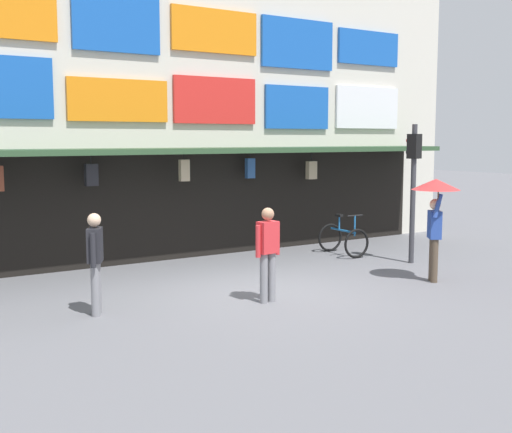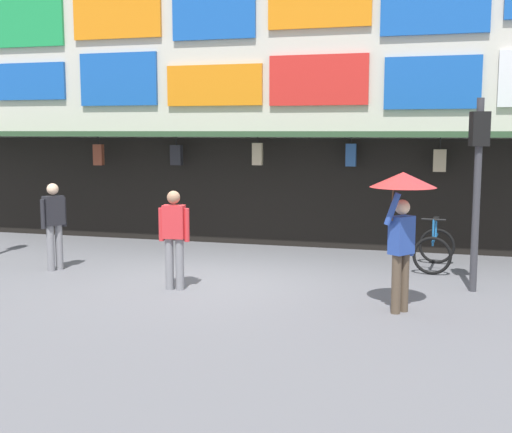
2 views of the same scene
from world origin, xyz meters
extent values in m
plane|color=slate|center=(0.00, 0.00, 0.00)|extent=(80.00, 80.00, 0.00)
cube|color=beige|center=(0.00, 4.60, 4.00)|extent=(18.00, 1.20, 8.00)
cube|color=#2D4C2D|center=(0.00, 3.30, 2.60)|extent=(15.30, 1.40, 0.12)
cube|color=blue|center=(-1.23, 3.95, 5.42)|extent=(2.01, 0.08, 1.32)
cube|color=orange|center=(1.23, 3.95, 5.43)|extent=(2.31, 0.08, 1.03)
cube|color=blue|center=(3.69, 3.95, 5.32)|extent=(2.25, 0.08, 1.27)
cube|color=blue|center=(6.15, 3.95, 5.39)|extent=(2.17, 0.08, 0.93)
cube|color=blue|center=(-3.69, 3.95, 3.91)|extent=(2.02, 0.08, 1.26)
cube|color=orange|center=(-1.23, 3.95, 3.72)|extent=(2.33, 0.08, 0.94)
cube|color=red|center=(1.23, 3.95, 3.79)|extent=(2.24, 0.08, 1.12)
cube|color=blue|center=(3.69, 3.95, 3.69)|extent=(2.01, 0.08, 1.11)
cube|color=white|center=(6.15, 3.95, 3.74)|extent=(2.27, 0.08, 1.16)
cylinder|color=black|center=(-2.04, 3.56, 2.44)|extent=(0.02, 0.02, 0.20)
cube|color=#232328|center=(-2.04, 3.56, 2.10)|extent=(0.26, 0.16, 0.47)
cylinder|color=black|center=(0.02, 3.25, 2.47)|extent=(0.02, 0.02, 0.14)
cube|color=tan|center=(0.02, 3.25, 2.16)|extent=(0.22, 0.13, 0.49)
cylinder|color=black|center=(2.03, 3.65, 2.46)|extent=(0.02, 0.02, 0.15)
cube|color=#2D5693|center=(2.03, 3.65, 2.14)|extent=(0.22, 0.13, 0.49)
cylinder|color=black|center=(3.90, 3.59, 2.41)|extent=(0.02, 0.02, 0.26)
cube|color=tan|center=(3.90, 3.59, 2.05)|extent=(0.26, 0.16, 0.47)
cube|color=black|center=(0.00, 3.98, 1.25)|extent=(15.30, 0.04, 2.50)
cylinder|color=#38383D|center=(4.52, 0.57, 1.60)|extent=(0.12, 0.12, 3.20)
cube|color=black|center=(4.52, 0.57, 2.70)|extent=(0.33, 0.31, 0.56)
sphere|color=red|center=(4.48, 0.69, 2.83)|extent=(0.15, 0.15, 0.15)
sphere|color=black|center=(4.48, 0.69, 2.57)|extent=(0.15, 0.15, 0.15)
torus|color=black|center=(3.83, 1.69, 0.36)|extent=(0.72, 0.11, 0.72)
torus|color=black|center=(3.91, 2.79, 0.36)|extent=(0.72, 0.11, 0.72)
cylinder|color=#1E66A8|center=(3.87, 2.24, 0.61)|extent=(0.12, 0.99, 0.05)
cylinder|color=#1E66A8|center=(3.88, 2.41, 0.78)|extent=(0.04, 0.04, 0.35)
cube|color=black|center=(3.88, 2.41, 0.97)|extent=(0.11, 0.21, 0.06)
cylinder|color=#1E66A8|center=(3.84, 1.78, 0.78)|extent=(0.04, 0.04, 0.50)
cylinder|color=black|center=(3.84, 1.78, 1.03)|extent=(0.44, 0.07, 0.04)
cylinder|color=brown|center=(3.47, -1.02, 0.44)|extent=(0.14, 0.14, 0.88)
cylinder|color=brown|center=(3.36, -1.16, 0.44)|extent=(0.14, 0.14, 0.88)
cube|color=#28479E|center=(3.41, -1.09, 1.16)|extent=(0.39, 0.42, 0.56)
sphere|color=beige|center=(3.41, -1.09, 1.57)|extent=(0.22, 0.22, 0.22)
cylinder|color=#28479E|center=(3.54, -0.91, 1.11)|extent=(0.09, 0.09, 0.56)
cylinder|color=#28479E|center=(3.29, -1.27, 1.56)|extent=(0.23, 0.09, 0.48)
cylinder|color=#4C3823|center=(3.29, -1.27, 1.67)|extent=(0.02, 0.02, 0.55)
cone|color=red|center=(3.41, -1.09, 1.97)|extent=(0.96, 0.96, 0.22)
cylinder|color=gray|center=(-0.25, -0.67, 0.44)|extent=(0.14, 0.14, 0.88)
cylinder|color=gray|center=(-0.43, -0.69, 0.44)|extent=(0.14, 0.14, 0.88)
cube|color=red|center=(-0.34, -0.68, 1.16)|extent=(0.38, 0.26, 0.56)
sphere|color=#A87A5B|center=(-0.34, -0.68, 1.57)|extent=(0.22, 0.22, 0.22)
cylinder|color=red|center=(-0.12, -0.65, 1.11)|extent=(0.09, 0.09, 0.56)
cylinder|color=red|center=(-0.56, -0.70, 1.11)|extent=(0.09, 0.09, 0.56)
cylinder|color=gray|center=(-3.20, 0.07, 0.44)|extent=(0.14, 0.14, 0.88)
cylinder|color=gray|center=(-3.12, 0.23, 0.44)|extent=(0.14, 0.14, 0.88)
cube|color=#232328|center=(-3.16, 0.15, 1.16)|extent=(0.36, 0.42, 0.56)
sphere|color=beige|center=(-3.16, 0.15, 1.57)|extent=(0.22, 0.22, 0.22)
cylinder|color=#232328|center=(-3.26, -0.05, 1.11)|extent=(0.09, 0.09, 0.56)
cylinder|color=#232328|center=(-3.06, 0.34, 1.11)|extent=(0.09, 0.09, 0.56)
camera|label=1|loc=(-6.62, -10.05, 2.88)|focal=45.84mm
camera|label=2|loc=(3.93, -10.78, 2.67)|focal=46.16mm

